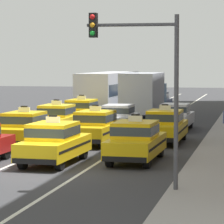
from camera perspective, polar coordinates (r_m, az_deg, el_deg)
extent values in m
plane|color=#353538|center=(24.68, -6.43, -5.19)|extent=(160.00, 160.00, 0.00)
cube|color=silver|center=(44.25, 0.00, -0.92)|extent=(0.14, 80.00, 0.01)
cube|color=silver|center=(43.67, 4.10, -1.00)|extent=(0.14, 80.00, 0.01)
cylinder|color=black|center=(28.16, -9.11, -3.37)|extent=(0.26, 0.65, 0.64)
cylinder|color=black|center=(34.00, -7.64, -2.03)|extent=(0.25, 0.64, 0.64)
cylinder|color=black|center=(33.49, -5.28, -2.10)|extent=(0.25, 0.64, 0.64)
cylinder|color=black|center=(30.63, -7.13, -2.73)|extent=(0.25, 0.64, 0.64)
cube|color=yellow|center=(32.27, -7.40, -1.74)|extent=(1.89, 4.54, 0.70)
cube|color=black|center=(32.27, -7.40, -1.65)|extent=(1.90, 4.18, 0.10)
cube|color=yellow|center=(32.07, -7.51, -0.58)|extent=(1.64, 2.13, 0.64)
cube|color=#2D3842|center=(32.07, -7.51, -0.58)|extent=(1.66, 2.15, 0.35)
cube|color=white|center=(32.04, -7.52, 0.21)|extent=(0.56, 0.13, 0.24)
cube|color=black|center=(32.03, -7.52, 0.47)|extent=(0.32, 0.12, 0.06)
cube|color=black|center=(34.36, -6.08, -1.78)|extent=(1.71, 0.17, 0.20)
cube|color=black|center=(30.26, -8.90, -2.64)|extent=(1.71, 0.17, 0.20)
cylinder|color=black|center=(39.16, -5.04, -1.16)|extent=(0.24, 0.64, 0.64)
cylinder|color=black|center=(38.74, -2.96, -1.21)|extent=(0.24, 0.64, 0.64)
cylinder|color=black|center=(36.27, -6.51, -1.62)|extent=(0.24, 0.64, 0.64)
cylinder|color=black|center=(35.82, -4.28, -1.68)|extent=(0.24, 0.64, 0.64)
cube|color=yellow|center=(37.45, -4.68, -0.88)|extent=(1.82, 4.51, 0.70)
cube|color=black|center=(37.45, -4.68, -0.80)|extent=(1.83, 4.15, 0.10)
cube|color=yellow|center=(37.26, -4.76, 0.13)|extent=(1.61, 2.11, 0.64)
cube|color=#2D3842|center=(37.26, -4.76, 0.13)|extent=(1.63, 2.13, 0.35)
cube|color=white|center=(37.23, -4.76, 0.81)|extent=(0.56, 0.12, 0.24)
cube|color=black|center=(37.22, -4.76, 1.04)|extent=(0.32, 0.11, 0.06)
cube|color=black|center=(39.58, -3.73, -0.95)|extent=(1.71, 0.15, 0.20)
cube|color=black|center=(35.38, -5.75, -1.60)|extent=(1.71, 0.15, 0.20)
cylinder|color=black|center=(44.12, -2.93, -0.53)|extent=(0.25, 0.64, 0.64)
cylinder|color=black|center=(43.73, -1.08, -0.57)|extent=(0.25, 0.64, 0.64)
cylinder|color=black|center=(41.21, -4.14, -0.88)|extent=(0.25, 0.64, 0.64)
cylinder|color=black|center=(40.78, -2.16, -0.93)|extent=(0.25, 0.64, 0.64)
cube|color=yellow|center=(42.42, -2.56, -0.25)|extent=(1.88, 4.53, 0.70)
cube|color=black|center=(42.42, -2.56, -0.18)|extent=(1.90, 4.17, 0.10)
cube|color=yellow|center=(42.23, -2.62, 0.64)|extent=(1.64, 2.13, 0.64)
cube|color=#2D3842|center=(42.23, -2.62, 0.64)|extent=(1.66, 2.15, 0.35)
cube|color=white|center=(42.20, -2.63, 1.24)|extent=(0.56, 0.13, 0.24)
cube|color=black|center=(42.19, -2.63, 1.44)|extent=(0.32, 0.12, 0.06)
cube|color=black|center=(44.56, -1.78, -0.35)|extent=(1.71, 0.17, 0.20)
cube|color=black|center=(40.33, -3.43, -0.85)|extent=(1.71, 0.17, 0.20)
cylinder|color=black|center=(54.68, -0.48, 0.42)|extent=(0.25, 0.64, 0.64)
cylinder|color=black|center=(54.25, 1.57, 0.39)|extent=(0.25, 0.64, 0.64)
cylinder|color=black|center=(48.19, -2.33, -0.11)|extent=(0.25, 0.64, 0.64)
cylinder|color=black|center=(47.70, -0.01, -0.15)|extent=(0.25, 0.64, 0.64)
cube|color=silver|center=(51.10, -0.26, 1.78)|extent=(2.59, 11.22, 2.90)
cube|color=#2D3842|center=(51.09, -0.26, 2.06)|extent=(2.61, 10.77, 0.84)
cube|color=black|center=(56.48, 1.02, 3.24)|extent=(2.13, 0.10, 0.36)
cylinder|color=black|center=(61.58, 1.25, 0.87)|extent=(0.28, 0.65, 0.64)
cylinder|color=black|center=(61.23, 2.59, 0.84)|extent=(0.28, 0.65, 0.64)
cylinder|color=black|center=(58.63, 0.51, 0.69)|extent=(0.28, 0.65, 0.64)
cylinder|color=black|center=(58.26, 1.91, 0.67)|extent=(0.28, 0.65, 0.64)
cube|color=yellow|center=(59.90, 1.57, 1.10)|extent=(2.05, 4.59, 0.70)
cube|color=black|center=(59.89, 1.57, 1.15)|extent=(2.05, 4.24, 0.10)
cube|color=yellow|center=(59.72, 1.54, 1.74)|extent=(1.72, 2.19, 0.64)
cube|color=#2D3842|center=(59.72, 1.54, 1.74)|extent=(1.74, 2.21, 0.35)
cube|color=white|center=(59.70, 1.54, 2.16)|extent=(0.57, 0.15, 0.24)
cube|color=black|center=(59.69, 1.54, 2.30)|extent=(0.33, 0.13, 0.06)
cube|color=black|center=(62.05, 2.07, 0.99)|extent=(1.72, 0.24, 0.20)
cube|color=black|center=(57.77, 1.04, 0.74)|extent=(1.72, 0.24, 0.20)
cylinder|color=black|center=(28.36, -5.33, -3.28)|extent=(0.26, 0.65, 0.64)
cylinder|color=black|center=(27.91, -2.47, -3.39)|extent=(0.26, 0.65, 0.64)
cylinder|color=black|center=(25.53, -7.65, -4.15)|extent=(0.26, 0.65, 0.64)
cylinder|color=black|center=(25.02, -4.50, -4.30)|extent=(0.26, 0.65, 0.64)
cube|color=yellow|center=(26.64, -4.95, -3.01)|extent=(1.95, 4.56, 0.70)
cube|color=black|center=(26.64, -4.95, -2.91)|extent=(1.95, 4.20, 0.10)
cube|color=yellow|center=(26.43, -5.07, -1.61)|extent=(1.67, 2.15, 0.64)
cube|color=#2D3842|center=(26.43, -5.07, -1.61)|extent=(1.69, 2.17, 0.35)
cube|color=white|center=(26.38, -5.07, -0.66)|extent=(0.56, 0.14, 0.24)
cube|color=black|center=(26.37, -5.08, -0.34)|extent=(0.32, 0.12, 0.06)
cube|color=black|center=(28.75, -3.49, -2.96)|extent=(1.71, 0.20, 0.20)
cube|color=black|center=(24.62, -6.65, -4.22)|extent=(1.71, 0.20, 0.20)
cylinder|color=black|center=(34.46, -1.84, -1.90)|extent=(0.26, 0.65, 0.64)
cylinder|color=black|center=(34.08, 0.54, -1.97)|extent=(0.26, 0.65, 0.64)
cylinder|color=black|center=(31.56, -3.41, -2.49)|extent=(0.26, 0.65, 0.64)
cylinder|color=black|center=(31.14, -0.83, -2.58)|extent=(0.26, 0.65, 0.64)
cube|color=yellow|center=(32.76, -1.36, -1.62)|extent=(1.97, 4.56, 0.70)
cube|color=black|center=(32.76, -1.36, -1.53)|extent=(1.97, 4.21, 0.10)
cube|color=yellow|center=(32.55, -1.43, -0.47)|extent=(1.68, 2.16, 0.64)
cube|color=#2D3842|center=(32.55, -1.43, -0.47)|extent=(1.70, 2.18, 0.35)
cube|color=white|center=(32.52, -1.44, 0.30)|extent=(0.56, 0.14, 0.24)
cube|color=black|center=(32.51, -1.44, 0.57)|extent=(0.32, 0.12, 0.06)
cube|color=black|center=(34.91, -0.36, -1.66)|extent=(1.71, 0.20, 0.20)
cube|color=black|center=(30.68, -2.49, -2.50)|extent=(1.71, 0.20, 0.20)
cylinder|color=black|center=(40.13, 0.00, -1.01)|extent=(0.24, 0.64, 0.64)
cylinder|color=black|center=(39.84, 2.02, -1.06)|extent=(0.24, 0.64, 0.64)
cylinder|color=black|center=(37.37, -0.96, -1.41)|extent=(0.24, 0.64, 0.64)
cylinder|color=black|center=(37.06, 1.21, -1.46)|extent=(0.24, 0.64, 0.64)
cube|color=silver|center=(38.56, 0.58, -0.74)|extent=(1.77, 4.31, 0.66)
cube|color=silver|center=(38.41, 0.55, 0.18)|extent=(1.57, 1.90, 0.60)
cube|color=#2D3842|center=(38.41, 0.55, 0.18)|extent=(1.59, 1.92, 0.33)
cylinder|color=black|center=(48.62, 1.99, -0.07)|extent=(0.25, 0.64, 0.64)
cylinder|color=black|center=(48.30, 4.20, -0.11)|extent=(0.25, 0.64, 0.64)
cylinder|color=black|center=(44.82, 1.03, -0.45)|extent=(0.25, 0.64, 0.64)
cylinder|color=black|center=(44.46, 3.42, -0.49)|extent=(0.25, 0.64, 0.64)
cube|color=#194C8C|center=(49.34, 3.29, 1.21)|extent=(2.12, 2.22, 2.10)
cube|color=#2D3842|center=(50.38, 3.50, 1.62)|extent=(1.93, 0.08, 0.76)
cube|color=#B2B7C1|center=(46.11, 2.61, 1.68)|extent=(2.36, 5.22, 2.70)
cylinder|color=black|center=(55.60, 3.44, 0.48)|extent=(0.26, 0.65, 0.64)
cylinder|color=black|center=(55.35, 4.91, 0.46)|extent=(0.26, 0.65, 0.64)
cylinder|color=black|center=(52.82, 2.86, 0.28)|extent=(0.26, 0.65, 0.64)
cylinder|color=black|center=(52.55, 4.40, 0.25)|extent=(0.26, 0.65, 0.64)
cube|color=navy|center=(54.05, 3.91, 0.72)|extent=(1.89, 4.35, 0.66)
cube|color=navy|center=(53.92, 3.89, 1.38)|extent=(1.62, 1.95, 0.60)
cube|color=#2D3842|center=(53.92, 3.89, 1.38)|extent=(1.64, 1.97, 0.33)
cylinder|color=black|center=(28.78, 1.23, -3.15)|extent=(0.25, 0.64, 0.64)
cylinder|color=black|center=(28.51, 4.13, -3.23)|extent=(0.25, 0.64, 0.64)
cylinder|color=black|center=(25.83, -0.21, -4.02)|extent=(0.25, 0.64, 0.64)
cylinder|color=black|center=(25.53, 3.02, -4.12)|extent=(0.25, 0.64, 0.64)
cube|color=yellow|center=(27.10, 2.07, -2.87)|extent=(1.88, 4.53, 0.70)
cube|color=black|center=(27.10, 2.07, -2.77)|extent=(1.89, 4.17, 0.10)
cube|color=yellow|center=(26.88, 2.01, -1.50)|extent=(1.64, 2.13, 0.64)
cube|color=#2D3842|center=(26.88, 2.01, -1.50)|extent=(1.66, 2.15, 0.35)
cube|color=white|center=(26.84, 2.01, -0.56)|extent=(0.56, 0.13, 0.24)
cube|color=black|center=(26.83, 2.02, -0.24)|extent=(0.32, 0.12, 0.06)
cube|color=black|center=(29.29, 2.92, -2.83)|extent=(1.71, 0.17, 0.20)
cube|color=black|center=(25.00, 1.07, -4.07)|extent=(1.71, 0.17, 0.20)
cylinder|color=black|center=(35.01, 3.73, -1.81)|extent=(0.24, 0.64, 0.64)
cylinder|color=black|center=(34.82, 6.13, -1.86)|extent=(0.24, 0.64, 0.64)
cylinder|color=black|center=(32.01, 2.89, -2.39)|extent=(0.24, 0.64, 0.64)
cylinder|color=black|center=(31.80, 5.51, -2.45)|extent=(0.24, 0.64, 0.64)
cube|color=yellow|center=(33.36, 4.58, -1.52)|extent=(1.80, 4.50, 0.70)
cube|color=black|center=(33.36, 4.58, -1.43)|extent=(1.82, 4.14, 0.10)
cube|color=yellow|center=(33.15, 4.55, -0.39)|extent=(1.60, 2.10, 0.64)
cube|color=#2D3842|center=(33.15, 4.55, -0.39)|extent=(1.62, 2.12, 0.35)
cube|color=white|center=(33.12, 4.56, 0.36)|extent=(0.56, 0.12, 0.24)
cube|color=black|center=(33.11, 4.56, 0.62)|extent=(0.32, 0.11, 0.06)
cube|color=black|center=(35.57, 5.07, -1.56)|extent=(1.71, 0.14, 0.20)
cube|color=black|center=(31.22, 4.02, -2.38)|extent=(1.71, 0.14, 0.20)
cylinder|color=black|center=(41.21, 4.73, -0.89)|extent=(0.25, 0.64, 0.64)
cylinder|color=black|center=(41.02, 6.72, -0.93)|extent=(0.25, 0.64, 0.64)
cylinder|color=black|center=(38.42, 4.09, -1.26)|extent=(0.25, 0.64, 0.64)
cylinder|color=black|center=(38.22, 6.23, -1.31)|extent=(0.25, 0.64, 0.64)
cube|color=silver|center=(39.68, 5.45, -0.61)|extent=(1.83, 4.33, 0.66)
cube|color=silver|center=(39.53, 5.44, 0.28)|extent=(1.59, 1.93, 0.60)
cube|color=#2D3842|center=(39.53, 5.44, 0.28)|extent=(1.61, 1.95, 0.33)
cylinder|color=#47474C|center=(20.39, 5.51, 0.59)|extent=(0.14, 0.14, 5.50)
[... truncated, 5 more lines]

